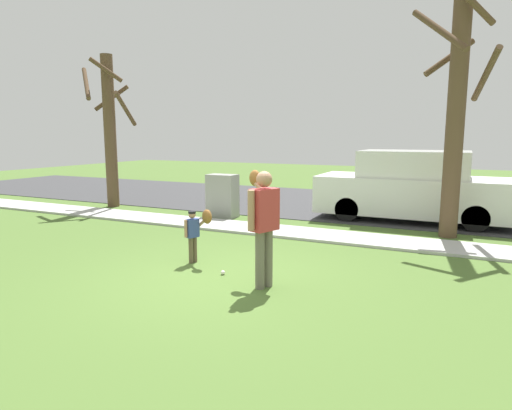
{
  "coord_description": "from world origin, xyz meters",
  "views": [
    {
      "loc": [
        3.46,
        -6.04,
        2.3
      ],
      "look_at": [
        -0.08,
        1.42,
        1.0
      ],
      "focal_mm": 31.06,
      "sensor_mm": 36.0,
      "label": 1
    }
  ],
  "objects_px": {
    "street_tree_near": "(456,106)",
    "street_tree_far": "(110,127)",
    "parked_van_white": "(413,188)",
    "person_adult": "(263,217)",
    "utility_cabinet": "(222,196)",
    "person_child": "(197,227)",
    "baseball": "(223,273)"
  },
  "relations": [
    {
      "from": "street_tree_near",
      "to": "street_tree_far",
      "type": "distance_m",
      "value": 10.08
    },
    {
      "from": "person_child",
      "to": "parked_van_white",
      "type": "xyz_separation_m",
      "value": [
        3.05,
        5.92,
        0.24
      ]
    },
    {
      "from": "baseball",
      "to": "utility_cabinet",
      "type": "xyz_separation_m",
      "value": [
        -2.63,
        4.61,
        0.57
      ]
    },
    {
      "from": "baseball",
      "to": "street_tree_near",
      "type": "bearing_deg",
      "value": 54.88
    },
    {
      "from": "person_adult",
      "to": "person_child",
      "type": "bearing_deg",
      "value": -0.82
    },
    {
      "from": "baseball",
      "to": "parked_van_white",
      "type": "height_order",
      "value": "parked_van_white"
    },
    {
      "from": "person_adult",
      "to": "parked_van_white",
      "type": "height_order",
      "value": "parked_van_white"
    },
    {
      "from": "person_adult",
      "to": "person_child",
      "type": "relative_size",
      "value": 1.78
    },
    {
      "from": "parked_van_white",
      "to": "street_tree_far",
      "type": "bearing_deg",
      "value": -170.05
    },
    {
      "from": "person_adult",
      "to": "baseball",
      "type": "bearing_deg",
      "value": 5.33
    },
    {
      "from": "person_child",
      "to": "baseball",
      "type": "relative_size",
      "value": 13.5
    },
    {
      "from": "person_adult",
      "to": "utility_cabinet",
      "type": "bearing_deg",
      "value": -33.6
    },
    {
      "from": "baseball",
      "to": "person_adult",
      "type": "bearing_deg",
      "value": -15.43
    },
    {
      "from": "baseball",
      "to": "street_tree_far",
      "type": "distance_m",
      "value": 8.66
    },
    {
      "from": "person_child",
      "to": "parked_van_white",
      "type": "height_order",
      "value": "parked_van_white"
    },
    {
      "from": "street_tree_far",
      "to": "parked_van_white",
      "type": "relative_size",
      "value": 0.96
    },
    {
      "from": "baseball",
      "to": "utility_cabinet",
      "type": "bearing_deg",
      "value": 119.73
    },
    {
      "from": "utility_cabinet",
      "to": "street_tree_near",
      "type": "xyz_separation_m",
      "value": [
        5.9,
        0.04,
        2.32
      ]
    },
    {
      "from": "utility_cabinet",
      "to": "person_child",
      "type": "bearing_deg",
      "value": -66.04
    },
    {
      "from": "street_tree_near",
      "to": "parked_van_white",
      "type": "height_order",
      "value": "street_tree_near"
    },
    {
      "from": "person_child",
      "to": "baseball",
      "type": "distance_m",
      "value": 1.06
    },
    {
      "from": "street_tree_far",
      "to": "person_child",
      "type": "bearing_deg",
      "value": -35.58
    },
    {
      "from": "parked_van_white",
      "to": "baseball",
      "type": "bearing_deg",
      "value": -109.91
    },
    {
      "from": "street_tree_near",
      "to": "street_tree_far",
      "type": "bearing_deg",
      "value": 179.57
    },
    {
      "from": "street_tree_near",
      "to": "parked_van_white",
      "type": "xyz_separation_m",
      "value": [
        -0.98,
        1.67,
        -2.02
      ]
    },
    {
      "from": "person_adult",
      "to": "person_child",
      "type": "height_order",
      "value": "person_adult"
    },
    {
      "from": "person_adult",
      "to": "street_tree_far",
      "type": "height_order",
      "value": "street_tree_far"
    },
    {
      "from": "utility_cabinet",
      "to": "baseball",
      "type": "bearing_deg",
      "value": -60.27
    },
    {
      "from": "parked_van_white",
      "to": "street_tree_near",
      "type": "bearing_deg",
      "value": -59.57
    },
    {
      "from": "person_child",
      "to": "baseball",
      "type": "height_order",
      "value": "person_child"
    },
    {
      "from": "baseball",
      "to": "street_tree_far",
      "type": "height_order",
      "value": "street_tree_far"
    },
    {
      "from": "person_child",
      "to": "utility_cabinet",
      "type": "bearing_deg",
      "value": 134.72
    }
  ]
}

